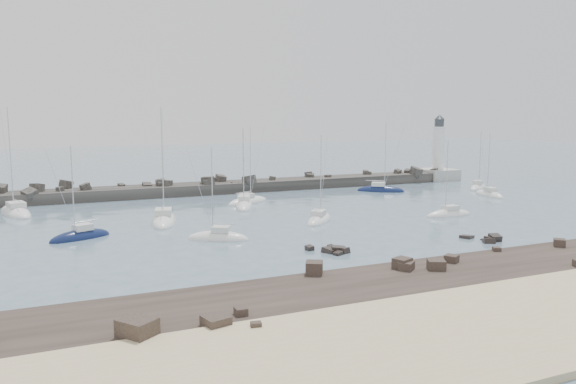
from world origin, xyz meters
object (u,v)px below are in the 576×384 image
object	(u,v)px
sailboat_5	(218,239)
sailboat_7	(319,220)
sailboat_4	(248,202)
sailboat_1	(16,213)
sailboat_3	(164,221)
lighthouse	(438,165)
sailboat_2	(80,237)
sailboat_10	(489,195)
sailboat_6	(244,206)
sailboat_11	(478,188)
sailboat_8	(381,191)
sailboat_9	(449,215)

from	to	relation	value
sailboat_5	sailboat_7	xyz separation A→B (m)	(15.39, 5.20, -0.01)
sailboat_4	sailboat_5	world-z (taller)	sailboat_4
sailboat_1	sailboat_3	distance (m)	23.00
lighthouse	sailboat_2	distance (m)	80.16
lighthouse	sailboat_5	distance (m)	70.61
sailboat_1	sailboat_5	xyz separation A→B (m)	(21.43, -27.18, -0.00)
lighthouse	sailboat_10	distance (m)	24.49
sailboat_7	sailboat_10	xyz separation A→B (m)	(37.28, 8.64, 0.00)
sailboat_5	lighthouse	bearing A→B (deg)	31.63
lighthouse	sailboat_5	bearing A→B (deg)	-148.37
sailboat_6	lighthouse	bearing A→B (deg)	19.04
sailboat_3	sailboat_6	size ratio (longest dim) A/B	1.23
sailboat_4	sailboat_6	bearing A→B (deg)	-117.12
sailboat_10	sailboat_7	bearing A→B (deg)	-166.95
sailboat_10	sailboat_11	distance (m)	9.41
sailboat_1	sailboat_8	size ratio (longest dim) A/B	1.19
sailboat_3	sailboat_10	bearing A→B (deg)	1.08
lighthouse	sailboat_1	xyz separation A→B (m)	(-81.50, -9.82, -2.95)
sailboat_7	sailboat_8	xyz separation A→B (m)	(23.32, 21.12, 0.01)
sailboat_7	sailboat_9	distance (m)	18.64
sailboat_6	sailboat_9	distance (m)	29.87
sailboat_4	sailboat_6	xyz separation A→B (m)	(-1.98, -3.86, 0.02)
sailboat_7	sailboat_9	bearing A→B (deg)	-11.63
sailboat_1	sailboat_6	world-z (taller)	sailboat_1
lighthouse	sailboat_6	bearing A→B (deg)	-160.96
lighthouse	sailboat_6	world-z (taller)	lighthouse
lighthouse	sailboat_9	distance (m)	44.40
sailboat_5	sailboat_10	xyz separation A→B (m)	(52.67, 13.84, -0.00)
sailboat_5	sailboat_10	world-z (taller)	sailboat_10
sailboat_2	sailboat_3	size ratio (longest dim) A/B	0.72
sailboat_6	sailboat_10	world-z (taller)	sailboat_6
sailboat_2	sailboat_7	world-z (taller)	sailboat_7
sailboat_5	sailboat_2	bearing A→B (deg)	154.12
sailboat_9	sailboat_6	bearing A→B (deg)	142.26
sailboat_2	sailboat_10	xyz separation A→B (m)	(66.82, 6.97, -0.01)
sailboat_11	sailboat_5	bearing A→B (deg)	-159.15
sailboat_5	sailboat_8	distance (m)	46.81
sailboat_6	sailboat_2	bearing A→B (deg)	-152.00
lighthouse	sailboat_4	bearing A→B (deg)	-164.40
sailboat_3	sailboat_8	distance (m)	44.33
sailboat_1	sailboat_2	bearing A→B (deg)	-70.28
sailboat_5	sailboat_10	size ratio (longest dim) A/B	0.96
sailboat_9	sailboat_1	bearing A→B (deg)	154.95
sailboat_8	sailboat_11	bearing A→B (deg)	-13.21
sailboat_2	sailboat_8	size ratio (longest dim) A/B	0.85
lighthouse	sailboat_3	world-z (taller)	sailboat_3
sailboat_11	sailboat_2	bearing A→B (deg)	-168.15
sailboat_1	sailboat_9	distance (m)	60.80
sailboat_9	sailboat_10	xyz separation A→B (m)	(19.02, 12.40, 0.01)
lighthouse	sailboat_1	world-z (taller)	sailboat_1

